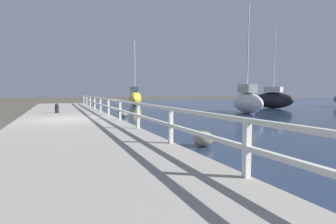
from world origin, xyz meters
name	(u,v)px	position (x,y,z in m)	size (l,w,h in m)	color
ground_plane	(68,124)	(0.00, 0.00, 0.00)	(120.00, 120.00, 0.00)	#4C473D
dock_walkway	(68,121)	(0.00, 0.00, 0.11)	(4.63, 36.00, 0.22)	#9E998E
railing	(114,105)	(2.21, 0.00, 0.86)	(0.10, 32.50, 0.93)	silver
boulder_water_edge	(203,139)	(3.32, -7.14, 0.22)	(0.59, 0.53, 0.44)	slate
boulder_downstream	(121,112)	(3.53, 4.13, 0.17)	(0.44, 0.40, 0.33)	#666056
boulder_mid_strip	(123,114)	(3.22, 2.18, 0.21)	(0.56, 0.51, 0.42)	gray
mooring_bollard	(57,108)	(-0.49, 4.07, 0.52)	(0.23, 0.23, 0.59)	black
sailboat_yellow	(135,97)	(7.32, 13.96, 0.89)	(2.55, 4.12, 6.90)	gold
sailboat_white	(247,101)	(12.10, 1.59, 0.87)	(2.32, 4.91, 7.65)	white
sailboat_black	(273,99)	(17.76, 4.79, 0.85)	(2.31, 3.77, 7.42)	black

